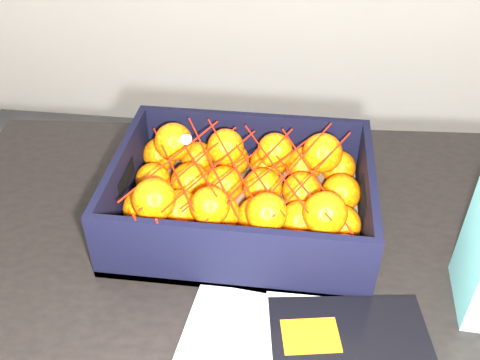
# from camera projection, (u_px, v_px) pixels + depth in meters

# --- Properties ---
(table) EXTENTS (1.25, 0.88, 0.75)m
(table) POSITION_uv_depth(u_px,v_px,m) (287.00, 308.00, 0.90)
(table) COLOR black
(table) RESTS_ON ground
(produce_crate) EXTENTS (0.41, 0.31, 0.12)m
(produce_crate) POSITION_uv_depth(u_px,v_px,m) (242.00, 204.00, 0.90)
(produce_crate) COLOR olive
(produce_crate) RESTS_ON table
(clementine_heap) EXTENTS (0.39, 0.29, 0.12)m
(clementine_heap) POSITION_uv_depth(u_px,v_px,m) (244.00, 194.00, 0.89)
(clementine_heap) COLOR #FB6205
(clementine_heap) RESTS_ON produce_crate
(mesh_net) EXTENTS (0.34, 0.27, 0.09)m
(mesh_net) POSITION_uv_depth(u_px,v_px,m) (237.00, 171.00, 0.85)
(mesh_net) COLOR red
(mesh_net) RESTS_ON clementine_heap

